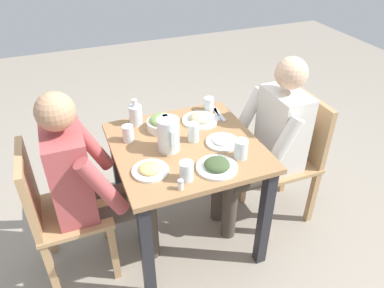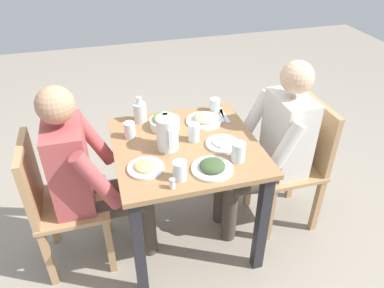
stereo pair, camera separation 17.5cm
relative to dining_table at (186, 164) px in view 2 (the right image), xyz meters
The scene contains 21 objects.
ground_plane 0.60m from the dining_table, ahead, with size 8.00×8.00×0.00m, color gray.
dining_table is the anchor object (origin of this frame).
chair_near 0.76m from the dining_table, 91.43° to the right, with size 0.40×0.40×0.87m.
chair_far 0.76m from the dining_table, 89.76° to the left, with size 0.40×0.40×0.87m.
diner_near 0.55m from the dining_table, 91.95° to the right, with size 0.48×0.53×1.16m.
diner_far 0.55m from the dining_table, 89.68° to the left, with size 0.48×0.53×1.16m.
water_pitcher 0.26m from the dining_table, 83.12° to the right, with size 0.16×0.12×0.19m.
salad_bowl 0.29m from the dining_table, 160.01° to the right, with size 0.18×0.18×0.09m.
plate_yoghurt 0.26m from the dining_table, 71.55° to the left, with size 0.19×0.19×0.04m.
plate_dolmas 0.32m from the dining_table, 14.58° to the left, with size 0.21×0.21×0.05m.
plate_fries 0.34m from the dining_table, 56.45° to the right, with size 0.19×0.19×0.04m.
plate_beans 0.31m from the dining_table, 140.50° to the left, with size 0.22×0.22×0.05m.
water_glass_near_left 0.46m from the dining_table, 139.07° to the left, with size 0.07×0.07×0.09m, color silver.
water_glass_center 0.38m from the dining_table, 117.70° to the right, with size 0.06×0.06×0.10m, color silver.
water_glass_by_pitcher 0.37m from the dining_table, 45.50° to the left, with size 0.07×0.07×0.11m, color silver.
water_glass_far_left 0.36m from the dining_table, 20.05° to the right, with size 0.07×0.07×0.10m, color silver.
water_glass_near_right 0.20m from the dining_table, 112.54° to the left, with size 0.07×0.07×0.11m, color silver.
oil_carafe 0.43m from the dining_table, 147.65° to the right, with size 0.08×0.08×0.16m.
salt_shaker 0.42m from the dining_table, 24.29° to the right, with size 0.03×0.03×0.05m.
fork_near 0.42m from the dining_table, 126.62° to the left, with size 0.17×0.03×0.01m, color silver.
knife_near 0.42m from the dining_table, 129.65° to the left, with size 0.18×0.02×0.01m, color silver.
Camera 2 is at (1.67, -0.43, 1.90)m, focal length 34.51 mm.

